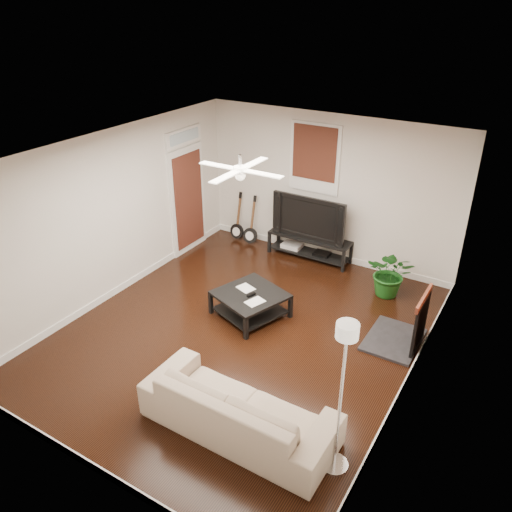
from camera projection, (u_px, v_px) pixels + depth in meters
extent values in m
cube|color=black|center=(243.00, 332.00, 7.83)|extent=(5.00, 6.00, 0.01)
cube|color=white|center=(240.00, 155.00, 6.54)|extent=(5.00, 6.00, 0.01)
cube|color=silver|center=(328.00, 189.00, 9.46)|extent=(5.00, 0.01, 2.80)
cube|color=silver|center=(74.00, 372.00, 4.91)|extent=(5.00, 0.01, 2.80)
cube|color=silver|center=(113.00, 216.00, 8.34)|extent=(0.01, 6.00, 2.80)
cube|color=silver|center=(418.00, 301.00, 6.04)|extent=(0.01, 6.00, 2.80)
cube|color=#A44C35|center=(438.00, 266.00, 6.80)|extent=(0.02, 2.20, 2.80)
cube|color=black|center=(407.00, 318.00, 7.37)|extent=(0.80, 1.10, 0.92)
cube|color=#3E1B11|center=(315.00, 158.00, 9.33)|extent=(1.00, 0.06, 1.30)
cube|color=white|center=(187.00, 191.00, 9.83)|extent=(0.08, 1.00, 2.50)
cube|color=black|center=(309.00, 247.00, 9.94)|extent=(1.64, 0.44, 0.46)
imported|color=black|center=(311.00, 216.00, 9.65)|extent=(1.47, 0.19, 0.85)
cube|color=black|center=(250.00, 304.00, 8.16)|extent=(1.23, 1.23, 0.41)
imported|color=tan|center=(239.00, 408.00, 5.94)|extent=(2.35, 0.93, 0.68)
imported|color=#185419|center=(391.00, 273.00, 8.62)|extent=(0.85, 0.77, 0.85)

